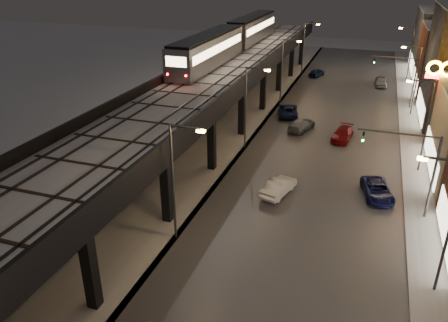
% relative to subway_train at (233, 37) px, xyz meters
% --- Properties ---
extents(road_surface, '(17.00, 120.00, 0.06)m').
position_rel_subway_train_xyz_m(road_surface, '(16.00, -15.80, -8.52)').
color(road_surface, '#46474D').
rests_on(road_surface, ground).
extents(sidewalk_right, '(4.00, 120.00, 0.14)m').
position_rel_subway_train_xyz_m(sidewalk_right, '(26.00, -15.80, -8.48)').
color(sidewalk_right, '#9FA1A8').
rests_on(sidewalk_right, ground).
extents(under_viaduct_pavement, '(11.00, 120.00, 0.06)m').
position_rel_subway_train_xyz_m(under_viaduct_pavement, '(2.50, -15.80, -8.52)').
color(under_viaduct_pavement, '#9FA1A8').
rests_on(under_viaduct_pavement, ground).
extents(elevated_viaduct, '(9.00, 100.00, 6.30)m').
position_rel_subway_train_xyz_m(elevated_viaduct, '(2.50, -18.96, -2.93)').
color(elevated_viaduct, black).
rests_on(elevated_viaduct, ground).
extents(viaduct_trackbed, '(8.40, 100.00, 0.32)m').
position_rel_subway_train_xyz_m(viaduct_trackbed, '(2.49, -18.83, -2.16)').
color(viaduct_trackbed, '#B2B7C1').
rests_on(viaduct_trackbed, elevated_viaduct).
extents(viaduct_parapet_streetside, '(0.30, 100.00, 1.10)m').
position_rel_subway_train_xyz_m(viaduct_parapet_streetside, '(6.85, -18.80, -1.70)').
color(viaduct_parapet_streetside, black).
rests_on(viaduct_parapet_streetside, elevated_viaduct).
extents(viaduct_parapet_far, '(0.30, 100.00, 1.10)m').
position_rel_subway_train_xyz_m(viaduct_parapet_far, '(-1.85, -18.80, -1.70)').
color(viaduct_parapet_far, black).
rests_on(viaduct_parapet_far, elevated_viaduct).
extents(streetlight_left_1, '(2.57, 0.28, 9.00)m').
position_rel_subway_train_xyz_m(streetlight_left_1, '(8.07, -37.80, -3.31)').
color(streetlight_left_1, '#38383A').
rests_on(streetlight_left_1, ground).
extents(streetlight_right_1, '(2.56, 0.28, 9.00)m').
position_rel_subway_train_xyz_m(streetlight_right_1, '(25.23, -37.80, -3.31)').
color(streetlight_right_1, '#38383A').
rests_on(streetlight_right_1, ground).
extents(streetlight_left_2, '(2.57, 0.28, 9.00)m').
position_rel_subway_train_xyz_m(streetlight_left_2, '(8.07, -19.80, -3.31)').
color(streetlight_left_2, '#38383A').
rests_on(streetlight_left_2, ground).
extents(streetlight_right_2, '(2.56, 0.28, 9.00)m').
position_rel_subway_train_xyz_m(streetlight_right_2, '(25.23, -19.80, -3.31)').
color(streetlight_right_2, '#38383A').
rests_on(streetlight_right_2, ground).
extents(streetlight_left_3, '(2.57, 0.28, 9.00)m').
position_rel_subway_train_xyz_m(streetlight_left_3, '(8.07, -1.80, -3.31)').
color(streetlight_left_3, '#38383A').
rests_on(streetlight_left_3, ground).
extents(streetlight_right_3, '(2.56, 0.28, 9.00)m').
position_rel_subway_train_xyz_m(streetlight_right_3, '(25.23, -1.80, -3.31)').
color(streetlight_right_3, '#38383A').
rests_on(streetlight_right_3, ground).
extents(streetlight_left_4, '(2.57, 0.28, 9.00)m').
position_rel_subway_train_xyz_m(streetlight_left_4, '(8.07, 16.20, -3.31)').
color(streetlight_left_4, '#38383A').
rests_on(streetlight_left_4, ground).
extents(streetlight_right_4, '(2.56, 0.28, 9.00)m').
position_rel_subway_train_xyz_m(streetlight_right_4, '(25.23, 16.20, -3.31)').
color(streetlight_right_4, '#38383A').
rests_on(streetlight_right_4, ground).
extents(traffic_light_rig_a, '(6.10, 0.34, 7.00)m').
position_rel_subway_train_xyz_m(traffic_light_rig_a, '(24.34, -28.81, -4.05)').
color(traffic_light_rig_a, '#38383A').
rests_on(traffic_light_rig_a, ground).
extents(traffic_light_rig_b, '(6.10, 0.34, 7.00)m').
position_rel_subway_train_xyz_m(traffic_light_rig_b, '(24.34, 1.19, -4.05)').
color(traffic_light_rig_b, '#38383A').
rests_on(traffic_light_rig_b, ground).
extents(subway_train, '(3.24, 39.97, 3.88)m').
position_rel_subway_train_xyz_m(subway_train, '(0.00, 0.00, 0.00)').
color(subway_train, gray).
rests_on(subway_train, viaduct_trackbed).
extents(car_near_white, '(2.58, 4.68, 1.46)m').
position_rel_subway_train_xyz_m(car_near_white, '(13.57, -28.84, -7.82)').
color(car_near_white, white).
rests_on(car_near_white, ground).
extents(car_mid_silver, '(3.55, 5.66, 1.46)m').
position_rel_subway_train_xyz_m(car_mid_silver, '(10.10, -7.50, -7.82)').
color(car_mid_silver, '#0E183D').
rests_on(car_mid_silver, ground).
extents(car_mid_dark, '(3.12, 5.13, 1.39)m').
position_rel_subway_train_xyz_m(car_mid_dark, '(12.70, -12.31, -7.85)').
color(car_mid_dark, slate).
rests_on(car_mid_dark, ground).
extents(car_far_white, '(2.61, 4.36, 1.39)m').
position_rel_subway_train_xyz_m(car_far_white, '(10.59, 15.42, -7.85)').
color(car_far_white, '#0B1639').
rests_on(car_far_white, ground).
extents(car_onc_dark, '(3.26, 5.21, 1.34)m').
position_rel_subway_train_xyz_m(car_onc_dark, '(21.79, -26.59, -7.88)').
color(car_onc_dark, '#141951').
rests_on(car_onc_dark, ground).
extents(car_onc_white, '(2.43, 4.83, 1.35)m').
position_rel_subway_train_xyz_m(car_onc_white, '(17.70, -13.90, -7.88)').
color(car_onc_white, maroon).
rests_on(car_onc_white, ground).
extents(car_onc_red, '(2.16, 4.57, 1.51)m').
position_rel_subway_train_xyz_m(car_onc_red, '(21.43, 12.09, -7.79)').
color(car_onc_red, gray).
rests_on(car_onc_red, ground).
extents(sign_mcdonalds, '(2.85, 0.33, 9.66)m').
position_rel_subway_train_xyz_m(sign_mcdonalds, '(26.50, -13.76, -0.75)').
color(sign_mcdonalds, '#38383A').
rests_on(sign_mcdonalds, ground).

